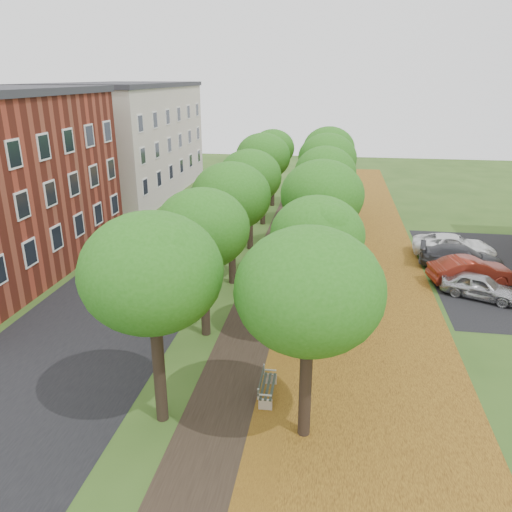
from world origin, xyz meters
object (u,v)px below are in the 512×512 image
at_px(bench, 266,386).
at_px(car_red, 471,271).
at_px(car_silver, 480,286).
at_px(car_white, 454,246).
at_px(car_grey, 462,258).

height_order(bench, car_red, car_red).
bearing_deg(car_silver, car_white, 24.41).
bearing_deg(car_red, car_grey, -11.58).
xyz_separation_m(car_silver, car_red, (0.00, 1.84, 0.11)).
bearing_deg(car_white, car_red, -174.39).
bearing_deg(car_red, car_white, -11.58).
distance_m(bench, car_white, 19.37).
xyz_separation_m(car_red, car_white, (0.00, 4.56, -0.05)).
distance_m(car_red, car_white, 4.56).
bearing_deg(car_white, bench, 154.95).
height_order(car_red, car_grey, car_red).
distance_m(bench, car_silver, 14.24).
bearing_deg(car_grey, car_white, 9.54).
relative_size(car_silver, car_white, 0.75).
distance_m(car_red, car_grey, 2.34).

